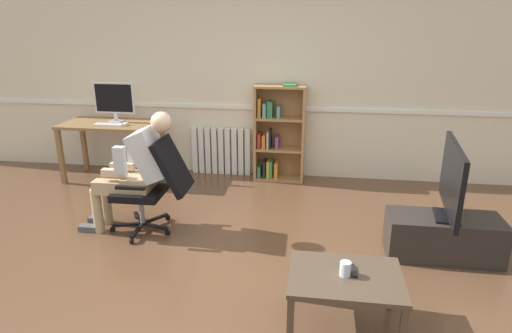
# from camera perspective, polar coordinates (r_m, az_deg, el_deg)

# --- Properties ---
(ground_plane) EXTENTS (18.00, 18.00, 0.00)m
(ground_plane) POSITION_cam_1_polar(r_m,az_deg,el_deg) (3.73, -4.28, -14.39)
(ground_plane) COLOR brown
(back_wall) EXTENTS (12.00, 0.13, 2.70)m
(back_wall) POSITION_cam_1_polar(r_m,az_deg,el_deg) (5.78, 1.10, 11.94)
(back_wall) COLOR beige
(back_wall) RESTS_ON ground_plane
(computer_desk) EXTENTS (1.23, 0.65, 0.76)m
(computer_desk) POSITION_cam_1_polar(r_m,az_deg,el_deg) (5.99, -18.30, 4.43)
(computer_desk) COLOR olive
(computer_desk) RESTS_ON ground_plane
(imac_monitor) EXTENTS (0.53, 0.14, 0.50)m
(imac_monitor) POSITION_cam_1_polar(r_m,az_deg,el_deg) (5.96, -17.99, 8.30)
(imac_monitor) COLOR silver
(imac_monitor) RESTS_ON computer_desk
(keyboard) EXTENTS (0.38, 0.12, 0.02)m
(keyboard) POSITION_cam_1_polar(r_m,az_deg,el_deg) (5.82, -18.60, 5.19)
(keyboard) COLOR silver
(keyboard) RESTS_ON computer_desk
(computer_mouse) EXTENTS (0.06, 0.10, 0.03)m
(computer_mouse) POSITION_cam_1_polar(r_m,az_deg,el_deg) (5.75, -16.73, 5.29)
(computer_mouse) COLOR white
(computer_mouse) RESTS_ON computer_desk
(bookshelf) EXTENTS (0.65, 0.29, 1.27)m
(bookshelf) POSITION_cam_1_polar(r_m,az_deg,el_deg) (5.69, 2.69, 4.12)
(bookshelf) COLOR #AD7F4C
(bookshelf) RESTS_ON ground_plane
(radiator) EXTENTS (0.80, 0.08, 0.64)m
(radiator) POSITION_cam_1_polar(r_m,az_deg,el_deg) (5.98, -4.54, 2.03)
(radiator) COLOR white
(radiator) RESTS_ON ground_plane
(office_chair) EXTENTS (0.82, 0.61, 0.96)m
(office_chair) POSITION_cam_1_polar(r_m,az_deg,el_deg) (4.38, -13.05, -1.99)
(office_chair) COLOR black
(office_chair) RESTS_ON ground_plane
(person_seated) EXTENTS (1.00, 0.40, 1.22)m
(person_seated) POSITION_cam_1_polar(r_m,az_deg,el_deg) (4.40, -15.46, -0.28)
(person_seated) COLOR tan
(person_seated) RESTS_ON ground_plane
(tv_stand) EXTENTS (0.98, 0.42, 0.38)m
(tv_stand) POSITION_cam_1_polar(r_m,az_deg,el_deg) (4.28, 23.18, -8.41)
(tv_stand) COLOR #2D2823
(tv_stand) RESTS_ON ground_plane
(tv_screen) EXTENTS (0.24, 0.98, 0.66)m
(tv_screen) POSITION_cam_1_polar(r_m,az_deg,el_deg) (4.08, 24.17, -1.64)
(tv_screen) COLOR black
(tv_screen) RESTS_ON tv_stand
(coffee_table) EXTENTS (0.76, 0.57, 0.41)m
(coffee_table) POSITION_cam_1_polar(r_m,az_deg,el_deg) (3.10, 11.57, -14.49)
(coffee_table) COLOR #4C3D2D
(coffee_table) RESTS_ON ground_plane
(drinking_glass) EXTENTS (0.08, 0.08, 0.10)m
(drinking_glass) POSITION_cam_1_polar(r_m,az_deg,el_deg) (3.05, 11.55, -12.92)
(drinking_glass) COLOR silver
(drinking_glass) RESTS_ON coffee_table
(spare_remote) EXTENTS (0.05, 0.15, 0.02)m
(spare_remote) POSITION_cam_1_polar(r_m,az_deg,el_deg) (3.12, 12.55, -13.10)
(spare_remote) COLOR black
(spare_remote) RESTS_ON coffee_table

